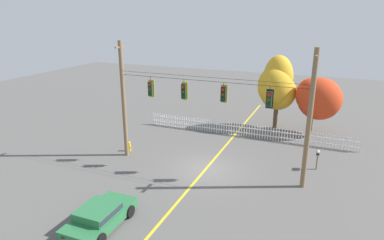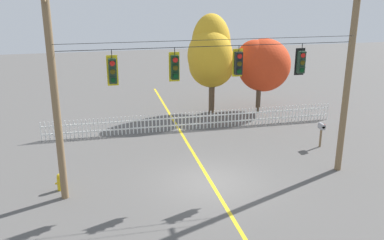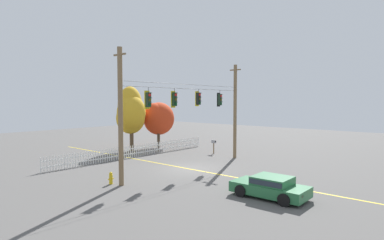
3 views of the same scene
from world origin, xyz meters
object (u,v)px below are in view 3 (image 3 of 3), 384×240
at_px(traffic_signal_eastbound_side, 220,100).
at_px(traffic_signal_northbound_primary, 174,99).
at_px(autumn_maple_near_fence, 131,112).
at_px(fire_hydrant, 111,178).
at_px(traffic_signal_southbound_primary, 198,99).
at_px(parked_car, 270,186).
at_px(autumn_maple_mid, 157,118).
at_px(roadside_mailbox, 214,142).
at_px(traffic_signal_northbound_secondary, 148,100).

bearing_deg(traffic_signal_eastbound_side, traffic_signal_northbound_primary, 180.00).
bearing_deg(autumn_maple_near_fence, fire_hydrant, -133.79).
xyz_separation_m(traffic_signal_southbound_primary, fire_hydrant, (-7.57, 0.72, -4.93)).
bearing_deg(traffic_signal_northbound_primary, autumn_maple_near_fence, 67.25).
relative_size(autumn_maple_near_fence, fire_hydrant, 8.71).
xyz_separation_m(parked_car, fire_hydrant, (-3.91, 8.73, -0.23)).
bearing_deg(parked_car, autumn_maple_mid, 64.10).
height_order(traffic_signal_eastbound_side, parked_car, traffic_signal_eastbound_side).
distance_m(traffic_signal_southbound_primary, roadside_mailbox, 7.70).
relative_size(traffic_signal_northbound_secondary, traffic_signal_northbound_primary, 1.03).
bearing_deg(traffic_signal_southbound_primary, traffic_signal_northbound_primary, 179.99).
height_order(traffic_signal_northbound_secondary, autumn_maple_mid, traffic_signal_northbound_secondary).
distance_m(autumn_maple_mid, fire_hydrant, 16.03).
height_order(autumn_maple_near_fence, autumn_maple_mid, autumn_maple_near_fence).
bearing_deg(autumn_maple_mid, traffic_signal_northbound_secondary, -135.43).
distance_m(autumn_maple_near_fence, fire_hydrant, 13.86).
bearing_deg(traffic_signal_eastbound_side, roadside_mailbox, 43.60).
height_order(autumn_maple_mid, parked_car, autumn_maple_mid).
bearing_deg(fire_hydrant, traffic_signal_northbound_primary, -8.31).
bearing_deg(autumn_maple_near_fence, autumn_maple_mid, -5.12).
bearing_deg(traffic_signal_northbound_secondary, roadside_mailbox, 14.60).
bearing_deg(parked_car, autumn_maple_near_fence, 73.77).
xyz_separation_m(traffic_signal_northbound_secondary, parked_car, (1.44, -8.01, -4.60)).
relative_size(autumn_maple_near_fence, parked_car, 1.66).
distance_m(traffic_signal_northbound_secondary, traffic_signal_eastbound_side, 7.92).
bearing_deg(fire_hydrant, roadside_mailbox, 9.03).
height_order(traffic_signal_northbound_secondary, fire_hydrant, traffic_signal_northbound_secondary).
bearing_deg(traffic_signal_northbound_primary, autumn_maple_mid, 52.32).
distance_m(traffic_signal_northbound_secondary, traffic_signal_northbound_primary, 2.45).
relative_size(traffic_signal_northbound_secondary, autumn_maple_mid, 0.29).
bearing_deg(roadside_mailbox, autumn_maple_mid, 95.29).
bearing_deg(autumn_maple_near_fence, traffic_signal_northbound_primary, -112.75).
bearing_deg(traffic_signal_eastbound_side, traffic_signal_northbound_secondary, 180.00).
height_order(traffic_signal_southbound_primary, traffic_signal_eastbound_side, same).
distance_m(autumn_maple_mid, roadside_mailbox, 7.58).
height_order(parked_car, roadside_mailbox, roadside_mailbox).
relative_size(autumn_maple_mid, roadside_mailbox, 3.72).
bearing_deg(roadside_mailbox, traffic_signal_southbound_primary, -153.87).
xyz_separation_m(traffic_signal_northbound_secondary, autumn_maple_mid, (10.23, 10.08, -1.95)).
bearing_deg(fire_hydrant, autumn_maple_near_fence, 46.21).
relative_size(autumn_maple_near_fence, roadside_mailbox, 4.95).
distance_m(traffic_signal_southbound_primary, parked_car, 9.98).
bearing_deg(traffic_signal_northbound_secondary, fire_hydrant, 163.78).
bearing_deg(traffic_signal_northbound_secondary, traffic_signal_northbound_primary, -0.00).
bearing_deg(parked_car, roadside_mailbox, 48.94).
bearing_deg(autumn_maple_mid, traffic_signal_eastbound_side, -102.93).
distance_m(autumn_maple_mid, parked_car, 20.28).
bearing_deg(traffic_signal_eastbound_side, fire_hydrant, 176.05).
xyz_separation_m(parked_car, roadside_mailbox, (9.46, 10.85, 0.48)).
xyz_separation_m(autumn_maple_mid, fire_hydrant, (-12.69, -9.36, -2.88)).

